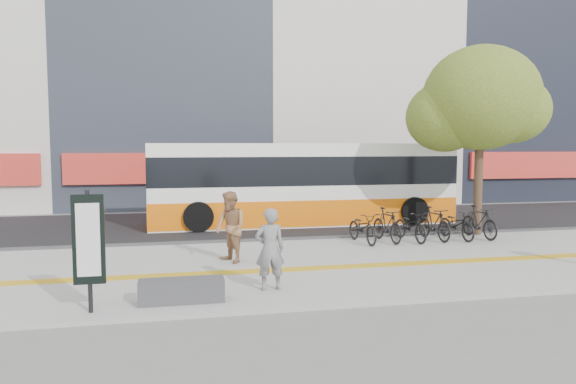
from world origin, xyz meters
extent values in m
plane|color=slate|center=(0.00, 0.00, 0.00)|extent=(120.00, 120.00, 0.00)
cube|color=gray|center=(0.00, 1.50, 0.04)|extent=(40.00, 7.00, 0.08)
cube|color=gold|center=(0.00, 1.00, 0.09)|extent=(40.00, 0.45, 0.01)
cube|color=black|center=(0.00, 9.00, 0.03)|extent=(40.00, 8.00, 0.06)
cube|color=#3E3E41|center=(0.00, 5.00, 0.07)|extent=(40.00, 0.25, 0.14)
cube|color=red|center=(2.00, 14.05, 2.00)|extent=(19.00, 0.50, 1.40)
cube|color=#3E3E41|center=(-2.60, -1.20, 0.30)|extent=(1.60, 0.45, 0.45)
cylinder|color=black|center=(-4.20, -1.50, 1.18)|extent=(0.08, 0.08, 2.20)
cube|color=black|center=(-4.20, -1.50, 1.40)|extent=(0.55, 0.08, 1.60)
cube|color=white|center=(-4.20, -1.55, 1.40)|extent=(0.40, 0.02, 1.30)
cylinder|color=#3E2C1C|center=(7.20, 4.70, 1.68)|extent=(0.28, 0.28, 3.20)
ellipsoid|color=#416321|center=(7.20, 4.70, 4.60)|extent=(3.80, 3.80, 3.42)
ellipsoid|color=#416321|center=(6.20, 5.20, 4.00)|extent=(2.60, 2.60, 2.34)
ellipsoid|color=#416321|center=(8.10, 4.30, 4.20)|extent=(2.40, 2.40, 2.16)
ellipsoid|color=#416321|center=(7.50, 5.50, 5.40)|extent=(2.20, 2.20, 1.98)
cube|color=white|center=(2.13, 8.50, 1.59)|extent=(11.49, 2.39, 3.06)
cube|color=orange|center=(2.13, 8.50, 0.59)|extent=(11.51, 2.41, 0.96)
cube|color=black|center=(2.13, 8.50, 2.12)|extent=(11.51, 2.41, 1.05)
cylinder|color=black|center=(-1.89, 7.30, 0.59)|extent=(1.05, 0.34, 1.05)
cylinder|color=black|center=(-1.89, 9.70, 0.59)|extent=(1.05, 0.34, 1.05)
cylinder|color=black|center=(6.15, 7.30, 0.59)|extent=(1.05, 0.34, 1.05)
cylinder|color=black|center=(6.15, 9.70, 0.59)|extent=(1.05, 0.34, 1.05)
imported|color=black|center=(2.91, 4.00, 0.55)|extent=(0.83, 1.86, 0.94)
imported|color=black|center=(3.70, 4.00, 0.60)|extent=(0.69, 1.79, 1.05)
imported|color=black|center=(4.49, 4.00, 0.55)|extent=(0.83, 1.86, 0.94)
imported|color=black|center=(5.27, 4.00, 0.60)|extent=(0.69, 1.79, 1.05)
imported|color=black|center=(6.06, 4.00, 0.55)|extent=(0.83, 1.86, 0.94)
imported|color=black|center=(6.84, 4.00, 0.60)|extent=(0.69, 1.79, 1.05)
imported|color=black|center=(-0.80, -0.66, 0.93)|extent=(0.63, 0.42, 1.70)
imported|color=#A0714D|center=(-1.32, 2.10, 0.99)|extent=(1.00, 1.09, 1.82)
camera|label=1|loc=(-2.72, -11.41, 3.06)|focal=33.56mm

